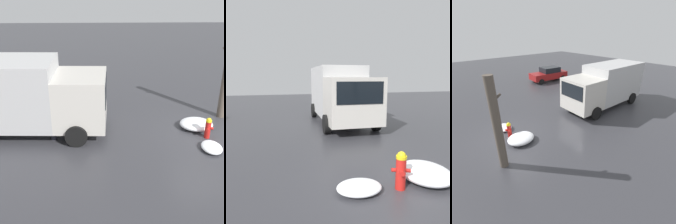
% 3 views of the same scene
% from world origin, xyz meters
% --- Properties ---
extents(ground_plane, '(60.00, 60.00, 0.00)m').
position_xyz_m(ground_plane, '(0.00, 0.00, 0.00)').
color(ground_plane, '#38383D').
extents(fire_hydrant, '(0.35, 0.44, 0.92)m').
position_xyz_m(fire_hydrant, '(-0.00, 0.00, 0.47)').
color(fire_hydrant, red).
rests_on(fire_hydrant, ground_plane).
extents(delivery_truck, '(6.87, 2.89, 3.22)m').
position_xyz_m(delivery_truck, '(7.81, -0.75, 1.73)').
color(delivery_truck, beige).
rests_on(delivery_truck, ground_plane).
extents(pedestrian, '(0.35, 0.35, 1.62)m').
position_xyz_m(pedestrian, '(6.44, -0.02, 0.88)').
color(pedestrian, '#23232D').
rests_on(pedestrian, ground_plane).
extents(snow_pile_by_hydrant, '(0.81, 1.06, 0.24)m').
position_xyz_m(snow_pile_by_hydrant, '(0.11, 0.99, 0.12)').
color(snow_pile_by_hydrant, white).
rests_on(snow_pile_by_hydrant, ground_plane).
extents(snow_pile_curbside, '(1.47, 1.26, 0.40)m').
position_xyz_m(snow_pile_curbside, '(0.23, -0.86, 0.20)').
color(snow_pile_curbside, white).
rests_on(snow_pile_curbside, ground_plane).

